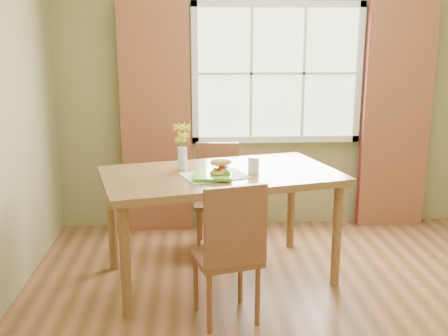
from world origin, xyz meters
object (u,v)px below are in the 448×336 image
Objects in this scene: croissant_sandwich at (221,167)px; chair_far at (217,190)px; chair_near at (230,248)px; dining_table at (221,184)px; water_glass at (253,166)px; flower_vase at (182,142)px.

chair_far is at bearing 63.30° from croissant_sandwich.
chair_far is at bearing 75.73° from chair_near.
water_glass is (0.24, -0.04, 0.15)m from dining_table.
croissant_sandwich reaches higher than chair_near.
chair_near is 1.05× the size of chair_far.
water_glass reaches higher than chair_near.
croissant_sandwich is at bearing -44.03° from flower_vase.
flower_vase is (-0.53, 0.15, 0.15)m from water_glass.
chair_near is 1.01m from flower_vase.
croissant_sandwich is 0.57× the size of flower_vase.
flower_vase is (-0.28, 0.27, 0.13)m from croissant_sandwich.
croissant_sandwich is 0.28m from water_glass.
dining_table is at bearing -86.31° from chair_far.
flower_vase is at bearing 95.89° from chair_near.
chair_near is (0.02, -0.70, -0.23)m from dining_table.
croissant_sandwich is 0.41m from flower_vase.
dining_table is at bearing -20.31° from flower_vase.
water_glass is 0.57m from flower_vase.
flower_vase is at bearing -111.90° from chair_far.
water_glass is (0.25, 0.12, -0.02)m from croissant_sandwich.
croissant_sandwich is 1.64× the size of water_glass.
croissant_sandwich is at bearing 78.07° from chair_near.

